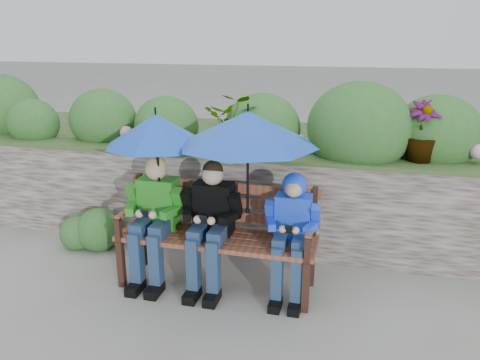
% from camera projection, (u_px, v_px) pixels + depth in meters
% --- Properties ---
extents(ground, '(60.00, 60.00, 0.00)m').
position_uv_depth(ground, '(237.00, 282.00, 4.29)').
color(ground, slate).
rests_on(ground, ground).
extents(garden_backdrop, '(8.00, 2.83, 1.79)m').
position_uv_depth(garden_backdrop, '(265.00, 171.00, 5.63)').
color(garden_backdrop, '#473C32').
rests_on(garden_backdrop, ground).
extents(park_bench, '(1.76, 0.52, 0.93)m').
position_uv_depth(park_bench, '(219.00, 228.00, 4.15)').
color(park_bench, black).
rests_on(park_bench, ground).
extents(boy_left, '(0.51, 0.59, 1.15)m').
position_uv_depth(boy_left, '(155.00, 213.00, 4.17)').
color(boy_left, '#28751A').
rests_on(boy_left, ground).
extents(boy_middle, '(0.51, 0.59, 1.15)m').
position_uv_depth(boy_middle, '(211.00, 219.00, 4.05)').
color(boy_middle, black).
rests_on(boy_middle, ground).
extents(boy_right, '(0.45, 0.55, 1.08)m').
position_uv_depth(boy_right, '(292.00, 225.00, 3.90)').
color(boy_right, blue).
rests_on(boy_right, ground).
extents(umbrella_left, '(0.89, 0.89, 0.89)m').
position_uv_depth(umbrella_left, '(156.00, 130.00, 3.96)').
color(umbrella_left, blue).
rests_on(umbrella_left, ground).
extents(umbrella_right, '(1.16, 1.16, 0.93)m').
position_uv_depth(umbrella_right, '(248.00, 128.00, 3.76)').
color(umbrella_right, blue).
rests_on(umbrella_right, ground).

